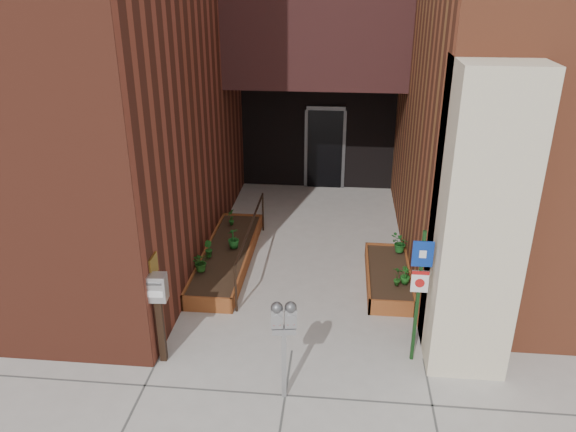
# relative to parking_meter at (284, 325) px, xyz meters

# --- Properties ---
(ground) EXTENTS (80.00, 80.00, 0.00)m
(ground) POSITION_rel_parking_meter_xyz_m (0.01, 1.01, -1.17)
(ground) COLOR #9E9991
(ground) RESTS_ON ground
(planter_left) EXTENTS (0.90, 3.60, 0.30)m
(planter_left) POSITION_rel_parking_meter_xyz_m (-1.54, 3.71, -1.04)
(planter_left) COLOR brown
(planter_left) RESTS_ON ground
(planter_right) EXTENTS (0.80, 2.20, 0.30)m
(planter_right) POSITION_rel_parking_meter_xyz_m (1.61, 3.21, -1.04)
(planter_right) COLOR brown
(planter_right) RESTS_ON ground
(handrail) EXTENTS (0.04, 3.34, 0.90)m
(handrail) POSITION_rel_parking_meter_xyz_m (-1.04, 3.66, -0.43)
(handrail) COLOR black
(handrail) RESTS_ON ground
(parking_meter) EXTENTS (0.35, 0.18, 1.51)m
(parking_meter) POSITION_rel_parking_meter_xyz_m (0.00, 0.00, 0.00)
(parking_meter) COLOR #97979A
(parking_meter) RESTS_ON ground
(sign_post) EXTENTS (0.29, 0.07, 2.14)m
(sign_post) POSITION_rel_parking_meter_xyz_m (1.83, 0.99, 0.14)
(sign_post) COLOR #133514
(sign_post) RESTS_ON ground
(payment_dropbox) EXTENTS (0.30, 0.24, 1.46)m
(payment_dropbox) POSITION_rel_parking_meter_xyz_m (-1.89, 0.61, -0.12)
(payment_dropbox) COLOR black
(payment_dropbox) RESTS_ON ground
(shrub_left_a) EXTENTS (0.46, 0.46, 0.37)m
(shrub_left_a) POSITION_rel_parking_meter_xyz_m (-1.84, 2.83, -0.69)
(shrub_left_a) COLOR #205618
(shrub_left_a) RESTS_ON planter_left
(shrub_left_b) EXTENTS (0.25, 0.25, 0.32)m
(shrub_left_b) POSITION_rel_parking_meter_xyz_m (-1.84, 3.40, -0.71)
(shrub_left_b) COLOR #195117
(shrub_left_b) RESTS_ON planter_left
(shrub_left_c) EXTENTS (0.33, 0.33, 0.41)m
(shrub_left_c) POSITION_rel_parking_meter_xyz_m (-1.42, 3.82, -0.67)
(shrub_left_c) COLOR #1B5F1F
(shrub_left_c) RESTS_ON planter_left
(shrub_left_d) EXTENTS (0.23, 0.23, 0.36)m
(shrub_left_d) POSITION_rel_parking_meter_xyz_m (-1.67, 4.90, -0.69)
(shrub_left_d) COLOR #1A5317
(shrub_left_d) RESTS_ON planter_left
(shrub_right_a) EXTENTS (0.25, 0.25, 0.32)m
(shrub_right_a) POSITION_rel_parking_meter_xyz_m (1.86, 2.74, -0.71)
(shrub_right_a) COLOR #175017
(shrub_right_a) RESTS_ON planter_right
(shrub_right_b) EXTENTS (0.27, 0.27, 0.37)m
(shrub_right_b) POSITION_rel_parking_meter_xyz_m (1.72, 2.65, -0.69)
(shrub_right_b) COLOR #1A5016
(shrub_right_b) RESTS_ON planter_right
(shrub_right_c) EXTENTS (0.47, 0.47, 0.38)m
(shrub_right_c) POSITION_rel_parking_meter_xyz_m (1.86, 3.94, -0.68)
(shrub_right_c) COLOR #1C6220
(shrub_right_c) RESTS_ON planter_right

